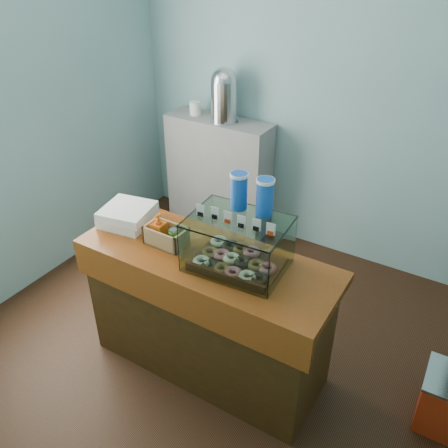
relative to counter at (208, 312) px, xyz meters
The scene contains 8 objects.
ground 0.52m from the counter, 90.00° to the left, with size 3.50×3.50×0.00m, color black.
room_shell 1.27m from the counter, 84.37° to the left, with size 3.54×3.04×2.82m.
counter is the anchor object (origin of this frame).
back_shelf 1.82m from the counter, 119.76° to the left, with size 1.00×0.32×1.10m, color gray.
display_case 0.64m from the counter, 13.13° to the left, with size 0.58×0.44×0.52m.
condiment_crate 0.59m from the counter, behind, with size 0.25×0.15×0.19m.
pastry_boxes 0.82m from the counter, behind, with size 0.36×0.36×0.12m.
coffee_urn 1.98m from the counter, 118.04° to the left, with size 0.26×0.26×0.47m.
Camera 1 is at (1.28, -2.14, 2.54)m, focal length 38.00 mm.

